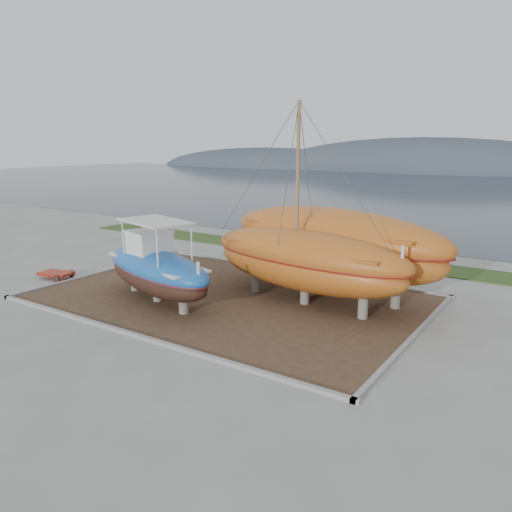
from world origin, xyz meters
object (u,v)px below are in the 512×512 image
Objects in this scene: blue_caique at (156,261)px; white_dinghy at (145,266)px; red_trailer at (56,275)px; orange_bare_hull at (332,252)px; orange_sailboat at (307,206)px.

white_dinghy is at bearing 159.15° from blue_caique.
blue_caique reaches higher than white_dinghy.
red_trailer is at bearing -162.90° from blue_caique.
blue_caique is 8.68m from orange_bare_hull.
white_dinghy is (-3.84, 2.90, -1.36)m from blue_caique.
white_dinghy is at bearing 22.83° from red_trailer.
orange_bare_hull is 15.48m from red_trailer.
orange_bare_hull reaches higher than blue_caique.
white_dinghy is 10.68m from orange_bare_hull.
red_trailer is at bearing -145.30° from orange_bare_hull.
orange_bare_hull is (6.27, 6.01, 0.13)m from blue_caique.
orange_bare_hull is (10.11, 3.10, 1.49)m from white_dinghy.
orange_bare_hull reaches higher than white_dinghy.
red_trailer is (-7.81, -0.11, -1.83)m from blue_caique.
orange_sailboat is (6.09, 3.55, 2.68)m from blue_caique.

